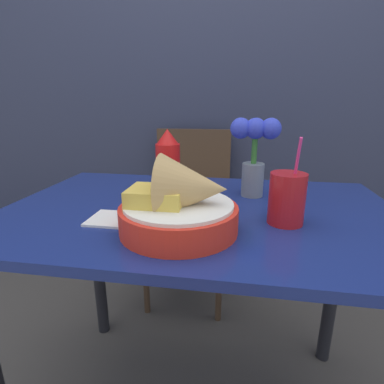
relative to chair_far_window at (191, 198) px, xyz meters
name	(u,v)px	position (x,y,z in m)	size (l,w,h in m)	color
wall_window	(225,48)	(0.14, 0.21, 0.77)	(7.00, 0.06, 2.60)	#2D334C
dining_table	(199,245)	(0.14, -0.72, 0.10)	(1.10, 0.70, 0.74)	navy
chair_far_window	(191,198)	(0.00, 0.00, 0.00)	(0.40, 0.40, 0.89)	#473323
food_basket	(183,205)	(0.13, -0.89, 0.28)	(0.27, 0.27, 0.18)	red
ketchup_bottle	(168,167)	(0.04, -0.67, 0.32)	(0.07, 0.07, 0.21)	red
drink_cup	(287,200)	(0.37, -0.80, 0.27)	(0.09, 0.09, 0.21)	red
flower_vase	(254,149)	(0.29, -0.58, 0.36)	(0.15, 0.07, 0.24)	gray
napkin	(116,219)	(-0.05, -0.85, 0.22)	(0.13, 0.11, 0.01)	white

